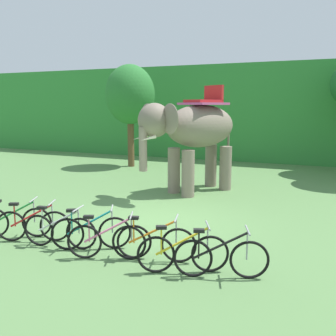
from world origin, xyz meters
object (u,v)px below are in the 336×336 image
at_px(bike_green, 15,221).
at_px(bike_pink, 109,240).
at_px(elephant, 194,131).
at_px(bike_red, 33,225).
at_px(bike_orange, 153,242).
at_px(bike_black, 221,257).
at_px(tree_center_left, 130,95).
at_px(bike_yellow, 183,253).
at_px(bike_white, 60,231).
at_px(bike_teal, 91,232).

xyz_separation_m(bike_green, bike_pink, (2.69, -0.24, 0.00)).
distance_m(elephant, bike_red, 6.50).
height_order(bike_orange, bike_black, same).
xyz_separation_m(tree_center_left, bike_green, (2.33, -10.15, -3.20)).
bearing_deg(bike_black, bike_pink, -179.20).
distance_m(tree_center_left, bike_pink, 11.97).
relative_size(bike_yellow, bike_black, 0.96).
height_order(elephant, bike_red, elephant).
height_order(bike_pink, bike_black, same).
height_order(tree_center_left, bike_red, tree_center_left).
bearing_deg(bike_pink, bike_red, 175.15).
distance_m(bike_red, bike_pink, 2.12).
xyz_separation_m(bike_orange, bike_yellow, (0.71, -0.26, 0.00)).
height_order(bike_green, bike_yellow, same).
bearing_deg(bike_black, bike_yellow, -175.49).
bearing_deg(elephant, tree_center_left, 138.17).
height_order(bike_white, bike_black, same).
xyz_separation_m(elephant, bike_orange, (1.15, -5.91, -1.82)).
xyz_separation_m(tree_center_left, bike_white, (3.72, -10.29, -3.20)).
distance_m(bike_green, bike_red, 0.58).
relative_size(tree_center_left, bike_pink, 3.17).
distance_m(elephant, bike_green, 6.63).
bearing_deg(bike_green, bike_teal, 1.12).
relative_size(bike_teal, bike_black, 0.94).
height_order(bike_teal, bike_orange, same).
bearing_deg(bike_red, bike_white, -5.54).
bearing_deg(bike_orange, bike_yellow, -19.86).
height_order(bike_pink, bike_yellow, same).
distance_m(tree_center_left, bike_white, 11.40).
bearing_deg(bike_teal, bike_red, -176.31).
relative_size(bike_white, bike_orange, 1.01).
distance_m(bike_green, bike_teal, 2.08).
bearing_deg(bike_pink, bike_orange, 15.06).
bearing_deg(tree_center_left, bike_yellow, -57.60).
bearing_deg(bike_teal, bike_black, -4.80).
height_order(elephant, bike_yellow, elephant).
distance_m(bike_orange, bike_black, 1.43).
bearing_deg(tree_center_left, bike_white, -70.13).
height_order(bike_red, bike_orange, same).
relative_size(tree_center_left, bike_orange, 3.04).
distance_m(bike_pink, bike_black, 2.29).
bearing_deg(bike_pink, bike_black, 0.80).
distance_m(elephant, bike_white, 6.39).
bearing_deg(bike_yellow, elephant, 106.80).
xyz_separation_m(bike_white, bike_black, (3.59, -0.07, 0.00)).
xyz_separation_m(tree_center_left, bike_red, (2.91, -10.21, -3.20)).
height_order(elephant, bike_teal, elephant).
distance_m(bike_green, bike_orange, 3.56).
bearing_deg(elephant, bike_white, -99.65).
height_order(tree_center_left, bike_white, tree_center_left).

